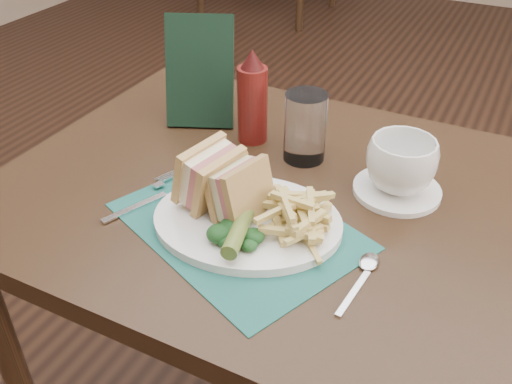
# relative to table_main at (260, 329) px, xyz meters

# --- Properties ---
(floor) EXTENTS (7.00, 7.00, 0.00)m
(floor) POSITION_rel_table_main_xyz_m (0.00, 0.50, -0.38)
(floor) COLOR black
(floor) RESTS_ON ground
(wall_back) EXTENTS (6.00, 0.00, 6.00)m
(wall_back) POSITION_rel_table_main_xyz_m (0.00, 4.00, -0.38)
(wall_back) COLOR tan
(wall_back) RESTS_ON ground
(table_main) EXTENTS (0.90, 0.75, 0.75)m
(table_main) POSITION_rel_table_main_xyz_m (0.00, 0.00, 0.00)
(table_main) COLOR black
(table_main) RESTS_ON ground
(placemat) EXTENTS (0.45, 0.39, 0.00)m
(placemat) POSITION_rel_table_main_xyz_m (0.02, -0.13, 0.38)
(placemat) COLOR #1C5952
(placemat) RESTS_ON table_main
(plate) EXTENTS (0.35, 0.30, 0.01)m
(plate) POSITION_rel_table_main_xyz_m (0.04, -0.12, 0.38)
(plate) COLOR white
(plate) RESTS_ON placemat
(sandwich_half_a) EXTENTS (0.09, 0.12, 0.10)m
(sandwich_half_a) POSITION_rel_table_main_xyz_m (-0.06, -0.10, 0.44)
(sandwich_half_a) COLOR tan
(sandwich_half_a) RESTS_ON plate
(sandwich_half_b) EXTENTS (0.10, 0.11, 0.10)m
(sandwich_half_b) POSITION_rel_table_main_xyz_m (0.00, -0.11, 0.44)
(sandwich_half_b) COLOR tan
(sandwich_half_b) RESTS_ON plate
(kale_garnish) EXTENTS (0.11, 0.08, 0.03)m
(kale_garnish) POSITION_rel_table_main_xyz_m (0.04, -0.18, 0.41)
(kale_garnish) COLOR #133417
(kale_garnish) RESTS_ON plate
(pickle_spear) EXTENTS (0.05, 0.12, 0.03)m
(pickle_spear) POSITION_rel_table_main_xyz_m (0.05, -0.17, 0.41)
(pickle_spear) COLOR #526827
(pickle_spear) RESTS_ON plate
(fries_pile) EXTENTS (0.18, 0.20, 0.06)m
(fries_pile) POSITION_rel_table_main_xyz_m (0.11, -0.10, 0.42)
(fries_pile) COLOR tan
(fries_pile) RESTS_ON plate
(fork) EXTENTS (0.10, 0.17, 0.01)m
(fork) POSITION_rel_table_main_xyz_m (-0.15, -0.13, 0.38)
(fork) COLOR silver
(fork) RESTS_ON placemat
(spoon) EXTENTS (0.05, 0.15, 0.01)m
(spoon) POSITION_rel_table_main_xyz_m (0.23, -0.16, 0.38)
(spoon) COLOR silver
(spoon) RESTS_ON table_main
(saucer) EXTENTS (0.17, 0.17, 0.01)m
(saucer) POSITION_rel_table_main_xyz_m (0.22, 0.08, 0.38)
(saucer) COLOR white
(saucer) RESTS_ON table_main
(coffee_cup) EXTENTS (0.14, 0.14, 0.09)m
(coffee_cup) POSITION_rel_table_main_xyz_m (0.22, 0.08, 0.43)
(coffee_cup) COLOR white
(coffee_cup) RESTS_ON saucer
(drinking_glass) EXTENTS (0.09, 0.09, 0.13)m
(drinking_glass) POSITION_rel_table_main_xyz_m (0.03, 0.11, 0.44)
(drinking_glass) COLOR silver
(drinking_glass) RESTS_ON table_main
(ketchup_bottle) EXTENTS (0.07, 0.07, 0.19)m
(ketchup_bottle) POSITION_rel_table_main_xyz_m (-0.09, 0.13, 0.47)
(ketchup_bottle) COLOR #59120F
(ketchup_bottle) RESTS_ON table_main
(check_presenter) EXTENTS (0.16, 0.13, 0.22)m
(check_presenter) POSITION_rel_table_main_xyz_m (-0.22, 0.16, 0.48)
(check_presenter) COLOR black
(check_presenter) RESTS_ON table_main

